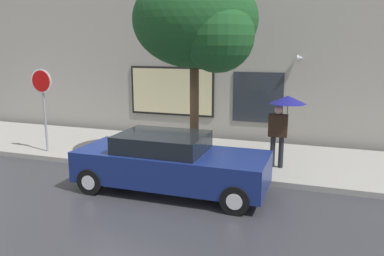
% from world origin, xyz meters
% --- Properties ---
extents(ground_plane, '(60.00, 60.00, 0.00)m').
position_xyz_m(ground_plane, '(0.00, 0.00, 0.00)').
color(ground_plane, '#333338').
extents(sidewalk, '(20.00, 4.00, 0.15)m').
position_xyz_m(sidewalk, '(0.00, 3.00, 0.07)').
color(sidewalk, gray).
rests_on(sidewalk, ground).
extents(building_facade, '(20.00, 0.67, 7.00)m').
position_xyz_m(building_facade, '(-0.00, 5.50, 3.48)').
color(building_facade, '#9E998E').
rests_on(building_facade, ground).
extents(parked_car, '(4.64, 1.87, 1.43)m').
position_xyz_m(parked_car, '(1.07, -0.07, 0.72)').
color(parked_car, navy).
rests_on(parked_car, ground).
extents(fire_hydrant, '(0.30, 0.44, 0.74)m').
position_xyz_m(fire_hydrant, '(-1.07, 1.56, 0.51)').
color(fire_hydrant, yellow).
rests_on(fire_hydrant, sidewalk).
extents(pedestrian_with_umbrella, '(0.98, 0.98, 2.04)m').
position_xyz_m(pedestrian_with_umbrella, '(3.52, 2.22, 1.75)').
color(pedestrian_with_umbrella, black).
rests_on(pedestrian_with_umbrella, sidewalk).
extents(street_tree, '(3.43, 2.92, 5.33)m').
position_xyz_m(street_tree, '(1.24, 1.68, 4.08)').
color(street_tree, '#4C3823').
rests_on(street_tree, sidewalk).
extents(stop_sign, '(0.76, 0.10, 2.66)m').
position_xyz_m(stop_sign, '(-3.87, 1.49, 2.03)').
color(stop_sign, gray).
rests_on(stop_sign, sidewalk).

